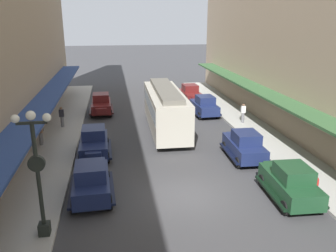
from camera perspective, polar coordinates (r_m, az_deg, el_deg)
name	(u,v)px	position (r m, az deg, el deg)	size (l,w,h in m)	color
ground_plane	(187,196)	(17.71, 3.16, -11.36)	(200.00, 200.00, 0.00)	#38383A
sidewalk_left	(30,207)	(17.81, -21.73, -12.23)	(3.00, 60.00, 0.15)	#A8A59E
sidewalk_right	(325,183)	(20.49, 24.37, -8.59)	(3.00, 60.00, 0.15)	#A8A59E
parked_car_0	(204,105)	(31.55, 5.99, 3.42)	(2.31, 4.32, 1.84)	#19234C
parked_car_1	(244,145)	(22.12, 12.45, -3.04)	(2.24, 4.30, 1.84)	#19234C
parked_car_2	(91,180)	(17.54, -12.50, -8.62)	(2.29, 4.31, 1.84)	#19234C
parked_car_3	(290,182)	(17.95, 19.48, -8.61)	(2.29, 4.31, 1.84)	#193D23
parked_car_4	(94,142)	(22.63, -12.06, -2.55)	(2.20, 4.28, 1.84)	#19234C
parked_car_5	(191,94)	(36.38, 3.73, 5.35)	(2.30, 4.32, 1.84)	#591919
parked_car_6	(101,104)	(32.55, -10.92, 3.63)	(2.21, 4.29, 1.84)	#591919
streetcar	(165,108)	(26.69, -0.43, 3.06)	(2.68, 9.64, 3.46)	#ADA899
lamp_post_with_clock	(37,170)	(14.17, -20.68, -6.75)	(1.42, 0.44, 5.16)	black
fire_hydrant	(316,185)	(18.99, 23.15, -8.87)	(0.24, 0.24, 0.82)	#B21E19
pedestrian_0	(40,133)	(25.18, -20.29, -1.05)	(0.36, 0.28, 1.67)	slate
pedestrian_1	(62,117)	(28.81, -17.07, 1.47)	(0.36, 0.24, 1.64)	slate
pedestrian_2	(41,131)	(25.47, -20.21, -0.84)	(0.36, 0.28, 1.67)	slate
pedestrian_3	(243,112)	(29.36, 12.24, 2.19)	(0.36, 0.28, 1.67)	slate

